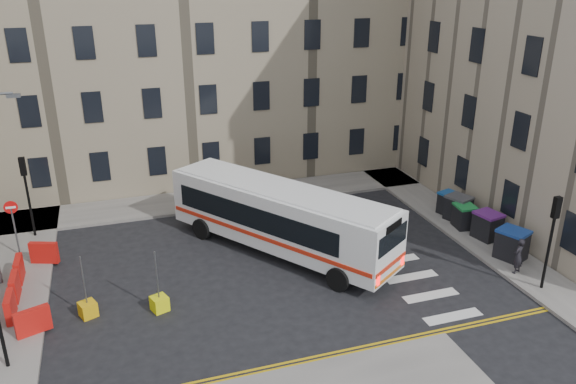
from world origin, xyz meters
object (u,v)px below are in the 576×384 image
wheelie_bin_d (458,208)px  bollard_yellow (160,304)px  wheelie_bin_c (464,216)px  bollard_chevron (88,309)px  pedestrian (518,256)px  wheelie_bin_b (487,225)px  bus (280,216)px  wheelie_bin_a (512,244)px  wheelie_bin_e (450,203)px

wheelie_bin_d → bollard_yellow: size_ratio=2.51×
wheelie_bin_d → wheelie_bin_c: bearing=-125.6°
bollard_chevron → pedestrian: bearing=-8.2°
wheelie_bin_b → bollard_yellow: bearing=172.8°
bus → pedestrian: 10.70m
wheelie_bin_a → wheelie_bin_d: wheelie_bin_a is taller
wheelie_bin_a → wheelie_bin_d: (0.15, 4.46, -0.04)m
pedestrian → bollard_chevron: pedestrian is taller
wheelie_bin_b → bollard_chevron: bearing=170.8°
pedestrian → bus: bearing=-53.6°
wheelie_bin_c → bollard_yellow: bearing=-163.5°
bus → bollard_chevron: bus is taller
wheelie_bin_c → wheelie_bin_d: wheelie_bin_d is taller
bollard_chevron → wheelie_bin_e: bearing=11.8°
wheelie_bin_e → bollard_yellow: bearing=178.4°
wheelie_bin_a → wheelie_bin_d: 4.46m
wheelie_bin_a → wheelie_bin_e: 5.27m
bus → wheelie_bin_c: bearing=-38.4°
wheelie_bin_c → pedestrian: bearing=-89.6°
wheelie_bin_c → wheelie_bin_a: bearing=-81.7°
wheelie_bin_d → pedestrian: 5.71m
wheelie_bin_d → wheelie_bin_e: bearing=68.4°
wheelie_bin_b → wheelie_bin_d: 2.34m
wheelie_bin_d → bollard_yellow: wheelie_bin_d is taller
bus → wheelie_bin_b: 10.31m
wheelie_bin_e → pedestrian: size_ratio=0.81×
pedestrian → wheelie_bin_b: bearing=-127.6°
bus → bollard_yellow: 7.05m
wheelie_bin_a → bollard_chevron: size_ratio=2.70×
wheelie_bin_d → bollard_chevron: size_ratio=2.51×
wheelie_bin_c → wheelie_bin_d: bearing=82.3°
wheelie_bin_c → bollard_yellow: wheelie_bin_c is taller
wheelie_bin_d → bollard_chevron: wheelie_bin_d is taller
wheelie_bin_b → pedestrian: 3.43m
wheelie_bin_b → bollard_yellow: 16.11m
wheelie_bin_c → wheelie_bin_e: wheelie_bin_c is taller
bus → pedestrian: (9.17, -5.45, -0.87)m
wheelie_bin_d → bollard_yellow: bearing=171.5°
wheelie_bin_e → bus: bearing=168.9°
wheelie_bin_c → bollard_yellow: size_ratio=2.02×
bus → bollard_yellow: (-6.02, -3.34, -1.54)m
wheelie_bin_d → bollard_chevron: 18.91m
wheelie_bin_e → pedestrian: 6.51m
bollard_yellow → wheelie_bin_d: bearing=12.5°
bus → wheelie_bin_b: bearing=-46.3°
wheelie_bin_a → pedestrian: pedestrian is taller
wheelie_bin_a → wheelie_bin_e: size_ratio=1.23×
wheelie_bin_a → bollard_chevron: bearing=151.6°
wheelie_bin_c → bollard_chevron: size_ratio=2.02×
wheelie_bin_b → pedestrian: bearing=-116.2°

